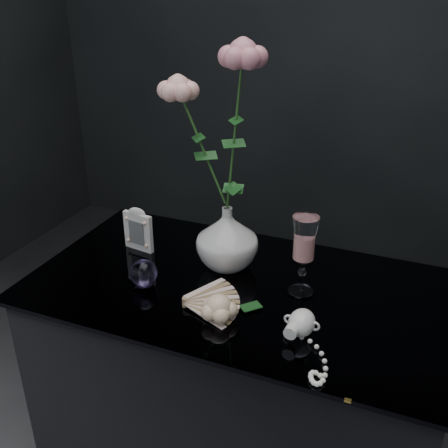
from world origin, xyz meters
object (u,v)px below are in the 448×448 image
at_px(paperweight, 144,273).
at_px(picture_frame, 138,229).
at_px(wine_glass, 303,256).
at_px(pearl_jar, 302,322).
at_px(loose_rose, 219,307).
at_px(vase, 227,238).

bearing_deg(paperweight, picture_frame, 124.12).
xyz_separation_m(wine_glass, pearl_jar, (0.04, -0.16, -0.07)).
bearing_deg(paperweight, pearl_jar, -5.54).
relative_size(wine_glass, paperweight, 2.97).
bearing_deg(wine_glass, paperweight, -162.66).
distance_m(picture_frame, paperweight, 0.20).
relative_size(picture_frame, pearl_jar, 0.62).
bearing_deg(pearl_jar, loose_rose, -170.70).
bearing_deg(paperweight, loose_rose, -14.99).
relative_size(wine_glass, picture_frame, 1.59).
xyz_separation_m(paperweight, pearl_jar, (0.42, -0.04, -0.00)).
relative_size(wine_glass, pearl_jar, 0.98).
height_order(picture_frame, pearl_jar, picture_frame).
height_order(vase, loose_rose, vase).
height_order(paperweight, pearl_jar, paperweight).
xyz_separation_m(wine_glass, picture_frame, (-0.48, 0.04, -0.04)).
relative_size(vase, paperweight, 2.47).
distance_m(paperweight, loose_rose, 0.24).
relative_size(vase, pearl_jar, 0.81).
distance_m(wine_glass, loose_rose, 0.24).
distance_m(picture_frame, loose_rose, 0.41).
height_order(wine_glass, paperweight, wine_glass).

